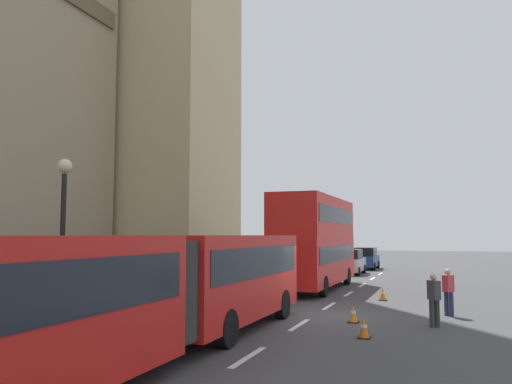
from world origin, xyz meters
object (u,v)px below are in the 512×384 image
Objects in this scene: traffic_cone_middle at (353,314)px; traffic_cone_east at (383,294)px; traffic_cone_west at (364,328)px; street_lamp at (63,230)px; sedan_lead at (350,262)px; articulated_bus at (147,286)px; double_decker_bus at (315,239)px; pedestrian_near_cones at (434,298)px; sedan_trailing at (366,258)px; pedestrian_by_kerb at (448,290)px.

traffic_cone_middle is 6.17m from traffic_cone_east.
traffic_cone_west is 0.11× the size of street_lamp.
traffic_cone_west is (-23.28, -4.37, -0.63)m from sedan_lead.
double_decker_bus reaches higher than articulated_bus.
traffic_cone_west is at bearing -160.45° from double_decker_bus.
traffic_cone_middle is 2.64m from pedestrian_near_cones.
traffic_cone_middle is 9.73m from street_lamp.
traffic_cone_middle is at bearing 16.11° from traffic_cone_west.
articulated_bus is at bearing -117.08° from street_lamp.
sedan_lead is at bearing 0.20° from articulated_bus.
double_decker_bus is 17.01× the size of traffic_cone_east.
sedan_trailing is at bearing -0.44° from articulated_bus.
street_lamp is (-2.21, 8.78, 2.77)m from traffic_cone_west.
traffic_cone_west is 0.34× the size of pedestrian_by_kerb.
street_lamp reaches higher than double_decker_bus.
articulated_bus reaches higher than traffic_cone_middle.
double_decker_bus is 5.84× the size of pedestrian_near_cones.
street_lamp reaches higher than traffic_cone_west.
sedan_lead is 6.06m from sedan_trailing.
sedan_lead reaches higher than pedestrian_near_cones.
articulated_bus is at bearing 145.35° from pedestrian_by_kerb.
sedan_trailing is 7.59× the size of traffic_cone_east.
pedestrian_by_kerb is at bearing -24.76° from traffic_cone_west.
traffic_cone_east is at bearing -37.72° from street_lamp.
traffic_cone_west is at bearing -177.29° from traffic_cone_east.
street_lamp is (-14.26, 4.50, 0.35)m from double_decker_bus.
sedan_lead is at bearing 15.12° from traffic_cone_east.
street_lamp is 13.41m from pedestrian_by_kerb.
street_lamp is 3.12× the size of pedestrian_near_cones.
double_decker_bus is 17.01× the size of traffic_cone_middle.
double_decker_bus is at bearing 179.14° from sedan_trailing.
traffic_cone_middle is at bearing 177.21° from traffic_cone_east.
pedestrian_near_cones is 2.56m from pedestrian_by_kerb.
sedan_lead reaches higher than traffic_cone_east.
traffic_cone_middle is at bearing -60.00° from street_lamp.
articulated_bus is 28.63× the size of traffic_cone_west.
traffic_cone_east is at bearing -2.79° from traffic_cone_middle.
articulated_bus is 11.62m from pedestrian_by_kerb.
pedestrian_near_cones is (-9.55, -6.13, -1.80)m from double_decker_bus.
sedan_lead is at bearing 176.67° from sedan_trailing.
articulated_bus reaches higher than traffic_cone_east.
articulated_bus is 7.96m from traffic_cone_middle.
sedan_trailing is 27.10m from traffic_cone_middle.
traffic_cone_middle is at bearing 130.35° from pedestrian_by_kerb.
traffic_cone_east is at bearing -16.41° from articulated_bus.
articulated_bus is 13.77m from traffic_cone_east.
traffic_cone_west is 1.00× the size of traffic_cone_east.
sedan_lead is at bearing -9.82° from street_lamp.
traffic_cone_west is at bearing -43.43° from articulated_bus.
traffic_cone_west is (-12.05, -4.28, -2.43)m from double_decker_bus.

